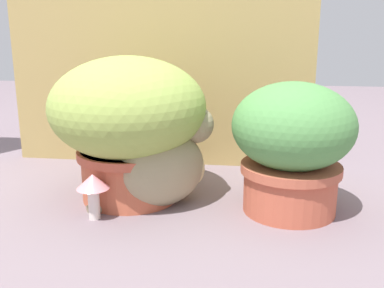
# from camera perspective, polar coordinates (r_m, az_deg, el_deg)

# --- Properties ---
(ground_plane) EXTENTS (6.00, 6.00, 0.00)m
(ground_plane) POSITION_cam_1_polar(r_m,az_deg,el_deg) (1.25, -8.21, -8.81)
(ground_plane) COLOR slate
(cardboard_backdrop) EXTENTS (1.11, 0.03, 0.82)m
(cardboard_backdrop) POSITION_cam_1_polar(r_m,az_deg,el_deg) (1.63, -4.33, 11.63)
(cardboard_backdrop) COLOR tan
(cardboard_backdrop) RESTS_ON ground
(grass_planter) EXTENTS (0.45, 0.45, 0.42)m
(grass_planter) POSITION_cam_1_polar(r_m,az_deg,el_deg) (1.29, -8.19, 3.09)
(grass_planter) COLOR #BC5A3E
(grass_planter) RESTS_ON ground
(leafy_planter) EXTENTS (0.33, 0.33, 0.36)m
(leafy_planter) POSITION_cam_1_polar(r_m,az_deg,el_deg) (1.22, 12.79, 0.08)
(leafy_planter) COLOR #BF5940
(leafy_planter) RESTS_ON ground
(cat) EXTENTS (0.36, 0.29, 0.32)m
(cat) POSITION_cam_1_polar(r_m,az_deg,el_deg) (1.26, -3.27, -2.50)
(cat) COLOR #9B8F6B
(cat) RESTS_ON ground
(mushroom_ornament_pink) EXTENTS (0.09, 0.09, 0.13)m
(mushroom_ornament_pink) POSITION_cam_1_polar(r_m,az_deg,el_deg) (1.20, -12.65, -5.31)
(mushroom_ornament_pink) COLOR silver
(mushroom_ornament_pink) RESTS_ON ground
(mushroom_ornament_red) EXTENTS (0.11, 0.11, 0.15)m
(mushroom_ornament_red) POSITION_cam_1_polar(r_m,az_deg,el_deg) (1.26, -8.53, -3.23)
(mushroom_ornament_red) COLOR silver
(mushroom_ornament_red) RESTS_ON ground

